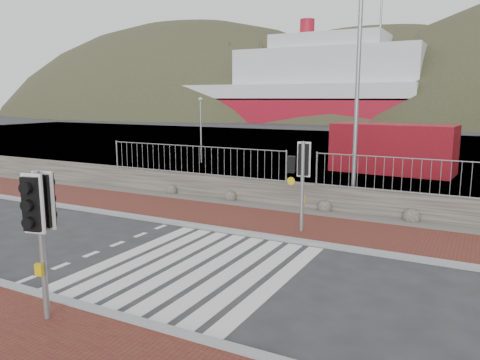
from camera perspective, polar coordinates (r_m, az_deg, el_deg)
The scene contains 15 objects.
ground at distance 11.67m, azimuth -5.31°, elevation -10.55°, with size 220.00×220.00×0.00m, color #28282B.
sidewalk_far at distance 15.44m, azimuth 3.88°, elevation -5.24°, with size 40.00×3.00×0.08m, color brown.
kerb_near at distance 9.49m, azimuth -15.64°, elevation -15.58°, with size 40.00×0.25×0.12m, color gray.
kerb_far at distance 14.13m, azimuth 1.39°, elevation -6.62°, with size 40.00×0.25×0.12m, color gray.
zebra_crossing at distance 11.67m, azimuth -5.31°, elevation -10.53°, with size 4.62×5.60×0.01m.
gravel_strip at distance 17.23m, azimuth 6.60°, elevation -3.70°, with size 40.00×1.50×0.06m, color #59544C.
stone_wall at distance 17.87m, azimuth 7.56°, elevation -1.85°, with size 40.00×0.60×0.90m, color #443F38.
railing at distance 17.50m, azimuth 7.49°, elevation 2.46°, with size 18.07×0.07×1.22m.
quay at distance 37.73m, azimuth 18.54°, elevation 3.25°, with size 120.00×40.00×0.50m, color #4C4C4F.
water at distance 72.39m, azimuth 23.18°, elevation 5.95°, with size 220.00×50.00×0.05m, color #3F4C54.
ferry at distance 82.92m, azimuth 6.26°, elevation 10.81°, with size 50.00×16.00×20.00m.
traffic_signal_near at distance 9.04m, azimuth -23.23°, elevation -3.94°, with size 0.45×0.33×2.83m.
traffic_signal_far at distance 14.07m, azimuth 7.50°, elevation 1.53°, with size 0.69×0.30×2.82m.
streetlight at distance 17.78m, azimuth 14.68°, elevation 12.46°, with size 1.84×0.65×8.80m.
shipping_container at distance 27.15m, azimuth 18.12°, elevation 3.68°, with size 6.43×2.68×2.68m, color maroon.
Camera 1 is at (6.03, -9.12, 4.09)m, focal length 35.00 mm.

